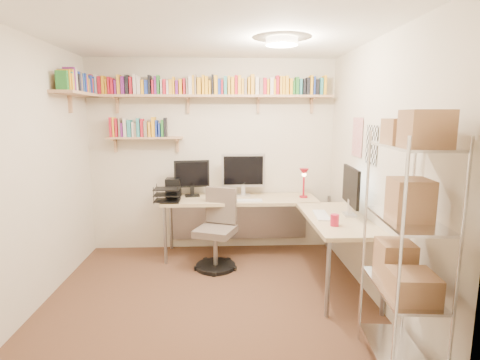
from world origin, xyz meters
name	(u,v)px	position (x,y,z in m)	size (l,w,h in m)	color
ground	(210,299)	(0.00, 0.00, 0.00)	(3.20, 3.20, 0.00)	#4B2B20
room_shell	(208,141)	(0.00, 0.00, 1.55)	(3.24, 3.04, 2.52)	beige
wall_shelves	(178,95)	(-0.41, 1.30, 2.03)	(3.12, 1.09, 0.80)	tan
corner_desk	(252,203)	(0.49, 0.94, 0.74)	(2.30, 1.91, 1.30)	#D4B589
office_chair	(217,235)	(0.07, 0.80, 0.39)	(0.54, 0.54, 0.94)	black
wire_rack	(408,219)	(1.36, -1.10, 1.11)	(0.42, 0.75, 1.82)	silver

